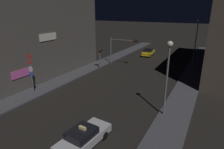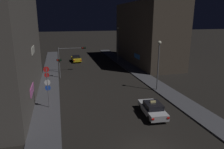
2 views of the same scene
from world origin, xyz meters
name	(u,v)px [view 1 (image 1 of 2)]	position (x,y,z in m)	size (l,w,h in m)	color
sidewalk_left	(98,64)	(-7.75, 24.32, 0.08)	(2.80, 52.63, 0.16)	#424247
sidewalk_right	(191,78)	(7.75, 24.32, 0.08)	(2.80, 52.63, 0.16)	#424247
building_facade_left	(23,31)	(-13.77, 14.59, 6.48)	(9.32, 22.36, 12.95)	#514C47
taxi	(83,137)	(2.86, 5.66, 0.74)	(2.16, 4.58, 1.62)	#B7B7BC
far_car	(148,52)	(-2.24, 35.38, 0.73)	(2.05, 4.55, 1.42)	yellow
traffic_light_overhead	(121,46)	(-4.04, 25.92, 3.48)	(5.04, 0.42, 4.69)	slate
traffic_light_left_kerb	(100,55)	(-6.10, 22.20, 2.43)	(0.80, 0.42, 3.36)	slate
sign_pole_left	(31,70)	(-7.49, 10.08, 2.90)	(0.63, 0.10, 4.64)	slate
street_lamp_near_block	(168,66)	(6.80, 12.57, 4.72)	(0.49, 0.49, 6.72)	slate
street_lamp_far_block	(196,38)	(6.96, 32.60, 4.77)	(0.40, 0.40, 7.68)	slate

